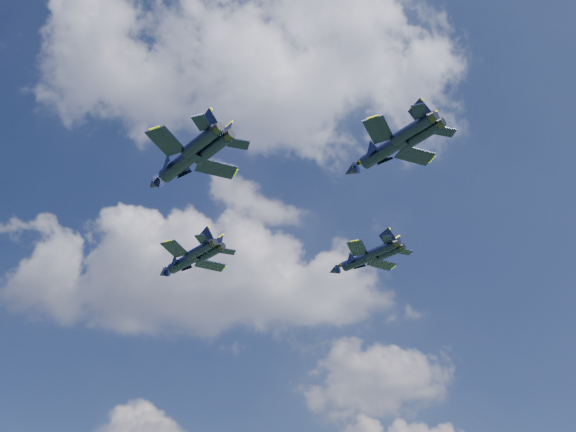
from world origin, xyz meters
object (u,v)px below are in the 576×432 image
at_px(jet_right, 358,261).
at_px(jet_slot, 381,152).
at_px(jet_left, 179,165).
at_px(jet_lead, 183,262).

distance_m(jet_right, jet_slot, 26.15).
bearing_deg(jet_left, jet_right, 3.76).
xyz_separation_m(jet_right, jet_slot, (0.79, -26.12, 0.97)).
xyz_separation_m(jet_lead, jet_left, (3.29, -26.55, -1.22)).
height_order(jet_left, jet_slot, jet_slot).
bearing_deg(jet_slot, jet_right, 48.52).
bearing_deg(jet_left, jet_lead, 53.34).
bearing_deg(jet_right, jet_slot, -137.34).
bearing_deg(jet_left, jet_slot, -41.99).
height_order(jet_lead, jet_right, jet_right).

